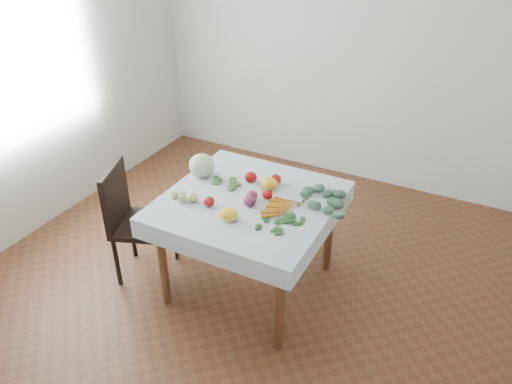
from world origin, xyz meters
TOP-DOWN VIEW (x-y plane):
  - ground at (0.00, 0.00)m, footprint 4.00×4.00m
  - back_wall at (0.00, 2.00)m, footprint 4.00×0.04m
  - left_wall at (-2.00, 0.00)m, footprint 0.04×4.00m
  - table at (0.00, 0.00)m, footprint 1.00×1.00m
  - tablecloth at (0.00, 0.00)m, footprint 1.12×1.12m
  - chair at (-0.84, -0.25)m, footprint 0.52×0.52m
  - cabbage at (-0.46, 0.13)m, footprint 0.20×0.20m
  - tomato_a at (-0.10, 0.22)m, footprint 0.10×0.10m
  - tomato_b at (0.07, 0.28)m, footprint 0.08×0.08m
  - tomato_c at (-0.20, -0.19)m, footprint 0.09×0.09m
  - tomato_d at (0.10, 0.07)m, footprint 0.09×0.09m
  - heirloom_back at (0.05, 0.19)m, footprint 0.14×0.14m
  - heirloom_front at (0.00, -0.28)m, footprint 0.14×0.14m
  - onion_a at (0.02, 0.00)m, footprint 0.08×0.08m
  - onion_b at (0.04, -0.07)m, footprint 0.09×0.09m
  - tomatillo_cluster at (-0.37, -0.18)m, footprint 0.13×0.15m
  - carrot_bunch at (0.25, -0.01)m, footprint 0.21×0.30m
  - kale_bunch at (0.46, 0.19)m, footprint 0.35×0.27m
  - basil_bunch at (0.32, -0.17)m, footprint 0.28×0.24m
  - dill_bunch at (-0.24, 0.12)m, footprint 0.20×0.16m

SIDE VIEW (x-z plane):
  - ground at x=0.00m, z-range 0.00..0.00m
  - chair at x=-0.84m, z-range 0.07..0.96m
  - table at x=0.00m, z-range 0.28..1.03m
  - tablecloth at x=0.00m, z-range 0.75..0.76m
  - basil_bunch at x=0.32m, z-range 0.76..0.77m
  - dill_bunch at x=-0.24m, z-range 0.76..0.78m
  - carrot_bunch at x=0.25m, z-range 0.76..0.79m
  - kale_bunch at x=0.46m, z-range 0.76..0.80m
  - tomatillo_cluster at x=-0.37m, z-range 0.76..0.81m
  - tomato_c at x=-0.20m, z-range 0.76..0.82m
  - tomato_d at x=0.10m, z-range 0.76..0.82m
  - tomato_b at x=0.07m, z-range 0.76..0.82m
  - onion_a at x=0.02m, z-range 0.76..0.82m
  - onion_b at x=0.04m, z-range 0.76..0.83m
  - tomato_a at x=-0.10m, z-range 0.76..0.83m
  - heirloom_front at x=0.00m, z-range 0.76..0.84m
  - heirloom_back at x=0.05m, z-range 0.76..0.84m
  - cabbage at x=-0.46m, z-range 0.76..0.92m
  - back_wall at x=0.00m, z-range 0.00..2.70m
  - left_wall at x=-2.00m, z-range 0.00..2.70m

